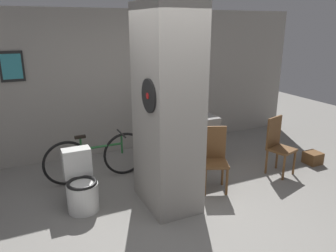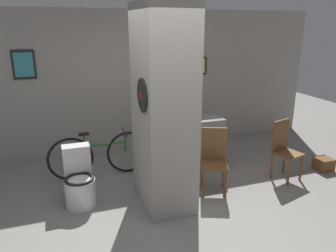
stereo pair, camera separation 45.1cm
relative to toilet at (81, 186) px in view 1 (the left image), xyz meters
The scene contains 11 objects.
ground_plane 1.31m from the toilet, 39.95° to the right, with size 14.00×14.00×0.00m, color gray.
wall_back 2.28m from the toilet, 61.91° to the left, with size 8.00×0.09×2.60m.
pillar_center 1.50m from the toilet, 17.51° to the right, with size 0.65×0.94×2.60m.
counter_shelf 1.83m from the toilet, 16.24° to the left, with size 1.21×0.44×0.87m.
toilet is the anchor object (origin of this frame).
chair_near_pillar 1.90m from the toilet, ahead, with size 0.48×0.48×0.93m.
chair_by_doorway 3.10m from the toilet, ahead, with size 0.45×0.45×0.93m.
bicycle 0.84m from the toilet, 62.37° to the left, with size 1.61×0.42×0.75m.
bottle_tall 2.08m from the toilet, 13.66° to the left, with size 0.09×0.09×0.32m.
bottle_short 1.99m from the toilet, 16.90° to the left, with size 0.06×0.06×0.26m.
floor_crate 3.95m from the toilet, ahead, with size 0.26×0.26×0.21m.
Camera 1 is at (-1.57, -3.16, 2.35)m, focal length 35.00 mm.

